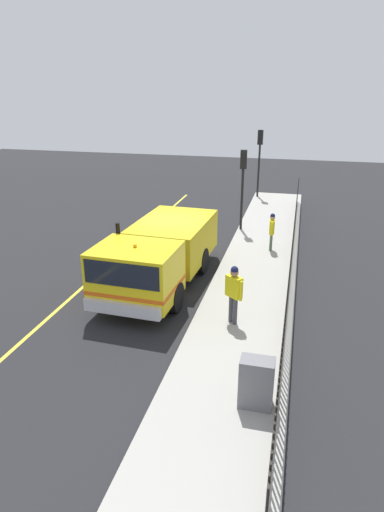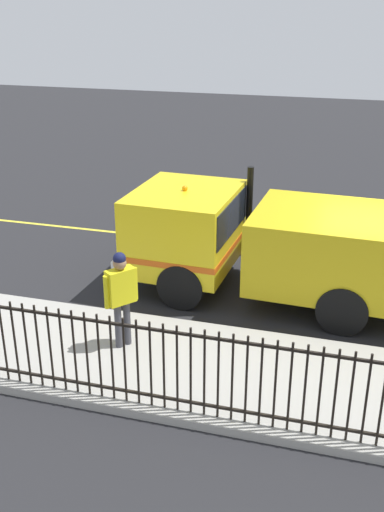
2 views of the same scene
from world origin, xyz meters
name	(u,v)px [view 2 (image 2 of 2)]	position (x,y,z in m)	size (l,w,h in m)	color
ground_plane	(372,305)	(0.00, 0.00, 0.00)	(56.40, 56.40, 0.00)	#232326
sidewalk_slab	(369,396)	(3.32, 0.00, 0.07)	(2.90, 25.64, 0.13)	#A3A099
lane_marking	(374,260)	(-2.44, 0.00, 0.00)	(0.12, 23.07, 0.01)	yellow
work_truck	(269,239)	(0.12, -2.16, 1.25)	(2.76, 6.70, 2.44)	yellow
worker_standing	(121,290)	(3.05, -4.21, 1.22)	(0.53, 0.48, 1.77)	yellow
iron_fence	(374,401)	(4.54, 0.00, 0.85)	(0.04, 21.83, 1.42)	black
traffic_cone	(252,240)	(-1.95, -2.89, 0.37)	(0.52, 0.52, 0.74)	orange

